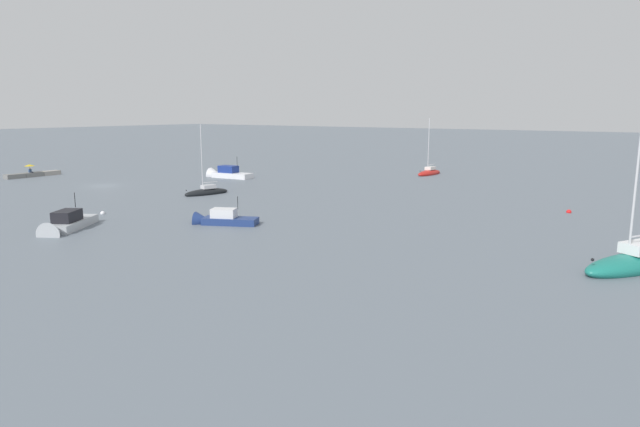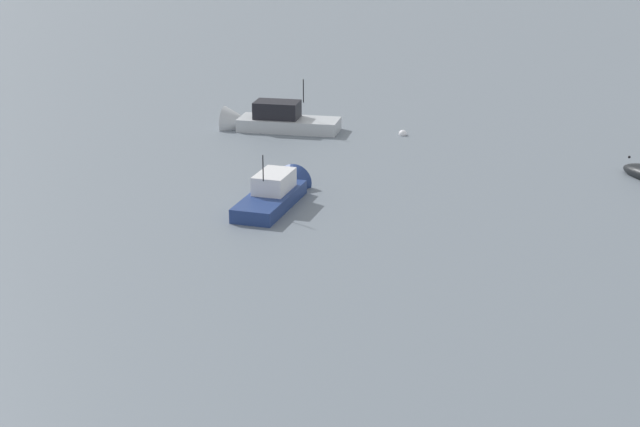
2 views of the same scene
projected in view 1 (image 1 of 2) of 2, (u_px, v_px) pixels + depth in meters
ground_plane at (104, 185)px, 75.37m from camera, size 500.00×500.00×0.00m
seawall_pier at (33, 175)px, 85.27m from camera, size 8.34×1.41×0.67m
person_seated_blue_left at (30, 171)px, 84.82m from camera, size 0.47×0.65×0.73m
umbrella_open_yellow at (29, 165)px, 84.70m from camera, size 1.49×1.49×1.32m
sailboat_teal_near at (635, 263)px, 35.53m from camera, size 8.84×6.48×10.81m
sailboat_black_mid at (207, 192)px, 67.29m from camera, size 6.01×3.06×8.68m
sailboat_red_far at (429, 173)px, 87.92m from camera, size 6.44×2.37×9.15m
motorboat_navy_near at (220, 220)px, 49.74m from camera, size 4.03×5.92×3.21m
motorboat_grey_mid at (65, 226)px, 47.03m from camera, size 6.78×5.17×3.75m
motorboat_white_far at (226, 175)px, 84.26m from camera, size 2.97×7.52×4.11m
mooring_buoy_near at (569, 212)px, 55.25m from camera, size 0.49×0.49×0.49m
mooring_buoy_mid at (103, 213)px, 54.53m from camera, size 0.45×0.45×0.45m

